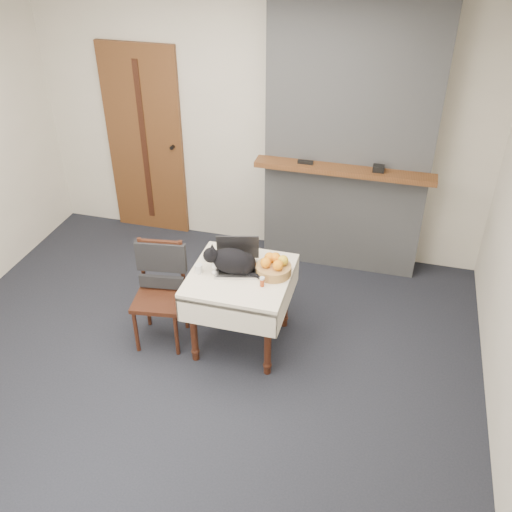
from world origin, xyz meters
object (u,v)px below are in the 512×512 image
(cat, at_px, (233,261))
(side_table, at_px, (241,285))
(door, at_px, (145,142))
(laptop, at_px, (237,260))
(cream_jar, at_px, (198,269))
(chair, at_px, (160,278))
(pill_bottle, at_px, (262,282))
(fruit_basket, at_px, (274,267))

(cat, bearing_deg, side_table, -14.90)
(door, relative_size, laptop, 5.05)
(door, xyz_separation_m, laptop, (1.45, -1.51, -0.24))
(cream_jar, relative_size, chair, 0.08)
(chair, bearing_deg, pill_bottle, -12.21)
(door, distance_m, laptop, 2.11)
(pill_bottle, distance_m, fruit_basket, 0.19)
(door, relative_size, fruit_basket, 7.24)
(laptop, bearing_deg, cat, -110.89)
(door, relative_size, pill_bottle, 25.52)
(door, relative_size, cat, 3.98)
(cat, bearing_deg, chair, 172.48)
(door, xyz_separation_m, cat, (1.44, -1.59, -0.20))
(side_table, bearing_deg, cream_jar, -167.79)
(cat, height_order, chair, cat)
(cream_jar, xyz_separation_m, fruit_basket, (0.57, 0.14, 0.03))
(cream_jar, distance_m, fruit_basket, 0.59)
(door, distance_m, side_table, 2.22)
(laptop, height_order, cream_jar, laptop)
(cream_jar, relative_size, pill_bottle, 0.89)
(laptop, distance_m, cat, 0.09)
(fruit_basket, relative_size, chair, 0.31)
(side_table, height_order, cat, cat)
(fruit_basket, bearing_deg, cat, -167.96)
(door, bearing_deg, cat, -47.93)
(cat, height_order, pill_bottle, cat)
(laptop, xyz_separation_m, chair, (-0.62, -0.13, -0.20))
(cream_jar, bearing_deg, cat, 15.23)
(fruit_basket, height_order, chair, chair)
(door, bearing_deg, cream_jar, -54.78)
(door, relative_size, side_table, 2.56)
(cat, relative_size, cream_jar, 7.17)
(fruit_basket, bearing_deg, chair, -172.62)
(pill_bottle, distance_m, chair, 0.89)
(fruit_basket, xyz_separation_m, chair, (-0.91, -0.12, -0.20))
(side_table, bearing_deg, pill_bottle, -29.19)
(chair, bearing_deg, door, 108.78)
(laptop, height_order, fruit_basket, laptop)
(laptop, bearing_deg, cream_jar, -165.20)
(cat, bearing_deg, laptop, 70.60)
(pill_bottle, height_order, chair, chair)
(laptop, xyz_separation_m, cream_jar, (-0.27, -0.15, -0.03))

